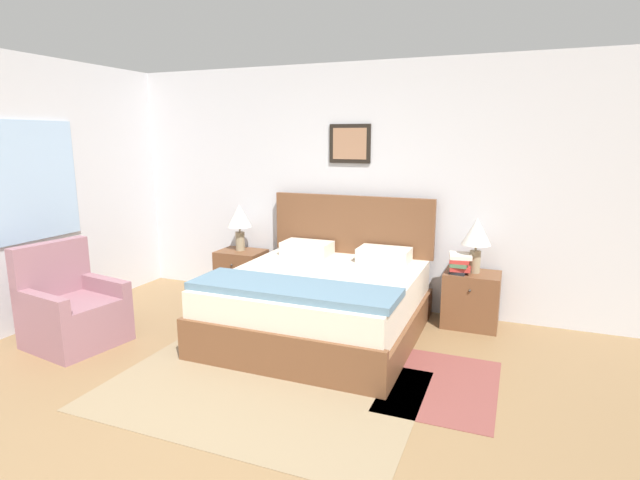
% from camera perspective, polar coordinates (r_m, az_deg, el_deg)
% --- Properties ---
extents(ground_plane, '(16.00, 16.00, 0.00)m').
position_cam_1_polar(ground_plane, '(3.19, -13.90, -23.71)').
color(ground_plane, olive).
extents(wall_back, '(7.92, 0.09, 2.60)m').
position_cam_1_polar(wall_back, '(5.43, 4.79, 6.04)').
color(wall_back, silver).
rests_on(wall_back, ground_plane).
extents(wall_left, '(0.08, 5.46, 2.60)m').
position_cam_1_polar(wall_left, '(5.68, -28.79, 4.92)').
color(wall_left, silver).
rests_on(wall_left, ground_plane).
extents(area_rug_main, '(2.29, 1.52, 0.01)m').
position_cam_1_polar(area_rug_main, '(3.86, -6.97, -16.67)').
color(area_rug_main, '#897556').
rests_on(area_rug_main, ground_plane).
extents(area_rug_bedside, '(0.81, 1.13, 0.01)m').
position_cam_1_polar(area_rug_bedside, '(4.01, 13.69, -15.77)').
color(area_rug_bedside, brown).
rests_on(area_rug_bedside, ground_plane).
extents(bed, '(1.78, 1.91, 1.22)m').
position_cam_1_polar(bed, '(4.71, 0.09, -6.96)').
color(bed, brown).
rests_on(bed, ground_plane).
extents(armchair, '(0.81, 0.80, 0.91)m').
position_cam_1_polar(armchair, '(5.03, -26.52, -7.33)').
color(armchair, '#8E606B').
rests_on(armchair, ground_plane).
extents(nightstand_near_window, '(0.53, 0.43, 0.54)m').
position_cam_1_polar(nightstand_near_window, '(5.92, -8.94, -3.78)').
color(nightstand_near_window, brown).
rests_on(nightstand_near_window, ground_plane).
extents(nightstand_by_door, '(0.53, 0.43, 0.54)m').
position_cam_1_polar(nightstand_by_door, '(5.14, 16.87, -6.52)').
color(nightstand_by_door, brown).
rests_on(nightstand_by_door, ground_plane).
extents(table_lamp_near_window, '(0.28, 0.28, 0.54)m').
position_cam_1_polar(table_lamp_near_window, '(5.80, -9.19, 2.44)').
color(table_lamp_near_window, gray).
rests_on(table_lamp_near_window, nightstand_near_window).
extents(table_lamp_by_door, '(0.28, 0.28, 0.54)m').
position_cam_1_polar(table_lamp_by_door, '(5.00, 17.45, 0.58)').
color(table_lamp_by_door, gray).
rests_on(table_lamp_by_door, nightstand_by_door).
extents(book_thick_bottom, '(0.18, 0.26, 0.03)m').
position_cam_1_polar(book_thick_bottom, '(5.03, 15.68, -3.44)').
color(book_thick_bottom, '#232328').
rests_on(book_thick_bottom, nightstand_by_door).
extents(book_hardcover_middle, '(0.22, 0.25, 0.04)m').
position_cam_1_polar(book_hardcover_middle, '(5.02, 15.70, -3.04)').
color(book_hardcover_middle, '#B7332D').
rests_on(book_hardcover_middle, book_thick_bottom).
extents(book_novel_upper, '(0.17, 0.27, 0.04)m').
position_cam_1_polar(book_novel_upper, '(5.01, 15.73, -2.59)').
color(book_novel_upper, '#4C7551').
rests_on(book_novel_upper, book_hardcover_middle).
extents(book_slim_near_top, '(0.18, 0.26, 0.04)m').
position_cam_1_polar(book_slim_near_top, '(5.00, 15.75, -2.17)').
color(book_slim_near_top, '#B7332D').
rests_on(book_slim_near_top, book_novel_upper).
extents(book_paperback_top, '(0.24, 0.27, 0.04)m').
position_cam_1_polar(book_paperback_top, '(5.00, 15.78, -1.75)').
color(book_paperback_top, silver).
rests_on(book_paperback_top, book_slim_near_top).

